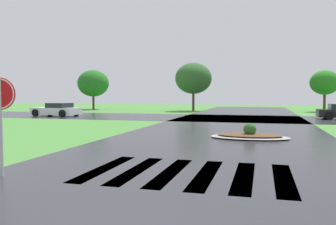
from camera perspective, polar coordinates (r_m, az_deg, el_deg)
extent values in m
cube|color=#2B2B30|center=(14.33, 8.14, -4.82)|extent=(9.91, 80.00, 0.01)
cube|color=#2B2B30|center=(28.45, 11.70, -0.95)|extent=(90.00, 8.91, 0.01)
cube|color=white|center=(9.42, -10.35, -8.98)|extent=(0.45, 3.35, 0.01)
cube|color=white|center=(9.07, -5.15, -9.41)|extent=(0.45, 3.35, 0.01)
cube|color=white|center=(8.81, 0.43, -9.78)|extent=(0.45, 3.35, 0.01)
cube|color=white|center=(8.63, 6.31, -10.07)|extent=(0.45, 3.35, 0.01)
cube|color=white|center=(8.54, 12.38, -10.26)|extent=(0.45, 3.35, 0.01)
cube|color=white|center=(8.54, 18.52, -10.34)|extent=(0.45, 3.35, 0.01)
cylinder|color=#B2B5BA|center=(9.07, -25.83, -2.41)|extent=(0.08, 0.08, 2.29)
cylinder|color=red|center=(9.03, -25.95, 2.79)|extent=(0.75, 0.15, 0.76)
torus|color=white|center=(9.03, -25.95, 2.79)|extent=(0.73, 0.17, 0.73)
ellipsoid|color=#9E9B93|center=(15.78, 13.31, -3.94)|extent=(3.45, 1.95, 0.12)
ellipsoid|color=brown|center=(15.77, 13.31, -3.62)|extent=(2.83, 1.60, 0.10)
sphere|color=#2D6023|center=(15.74, 13.32, -2.71)|extent=(0.56, 0.56, 0.56)
cylinder|color=black|center=(30.70, 24.49, -0.28)|extent=(0.64, 0.22, 0.64)
cylinder|color=black|center=(28.87, 25.05, -0.48)|extent=(0.64, 0.22, 0.64)
cube|color=silver|center=(32.21, -17.99, 0.25)|extent=(4.50, 2.29, 0.59)
cube|color=#1E232B|center=(31.93, -17.45, 1.14)|extent=(2.02, 1.78, 0.41)
cylinder|color=black|center=(32.50, -21.02, -0.04)|extent=(0.66, 0.30, 0.64)
cylinder|color=black|center=(33.88, -18.87, 0.12)|extent=(0.66, 0.30, 0.64)
cylinder|color=black|center=(30.57, -17.00, -0.15)|extent=(0.66, 0.30, 0.64)
cylinder|color=black|center=(32.03, -14.90, 0.02)|extent=(0.66, 0.30, 0.64)
cylinder|color=#4C3823|center=(45.27, -12.19, 1.74)|extent=(0.28, 0.28, 1.94)
ellipsoid|color=#246A20|center=(45.28, -12.22, 4.72)|extent=(3.96, 3.96, 3.37)
cylinder|color=#4C3823|center=(40.31, 4.19, 1.90)|extent=(0.28, 0.28, 2.30)
ellipsoid|color=#305F2A|center=(40.34, 4.21, 5.64)|extent=(4.23, 4.23, 3.59)
cylinder|color=#4C3823|center=(41.98, 24.36, 1.56)|extent=(0.28, 0.28, 2.12)
ellipsoid|color=#27791E|center=(41.99, 24.43, 4.52)|extent=(3.17, 3.17, 2.70)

